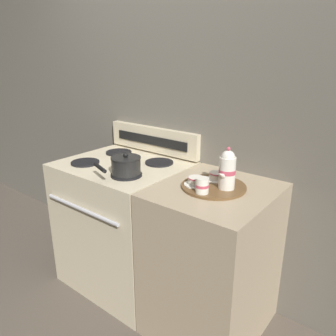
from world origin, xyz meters
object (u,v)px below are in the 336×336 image
(stove, at_px, (125,223))
(teacup_right, at_px, (217,176))
(teacup_left, at_px, (196,181))
(creamer_jug, at_px, (202,185))
(serving_tray, at_px, (214,186))
(saucepan, at_px, (125,166))
(teapot, at_px, (227,170))

(stove, height_order, teacup_right, teacup_right)
(teacup_left, relative_size, creamer_jug, 1.60)
(stove, relative_size, serving_tray, 2.61)
(saucepan, xyz_separation_m, teacup_left, (0.42, 0.11, -0.03))
(serving_tray, bearing_deg, creamer_jug, -87.17)
(stove, relative_size, creamer_jug, 11.36)
(stove, bearing_deg, teapot, 0.98)
(stove, bearing_deg, serving_tray, 0.84)
(teapot, bearing_deg, teacup_left, -158.41)
(serving_tray, xyz_separation_m, teapot, (0.07, 0.00, 0.11))
(teacup_left, distance_m, teacup_right, 0.14)
(teapot, bearing_deg, teacup_right, 143.39)
(serving_tray, relative_size, creamer_jug, 4.35)
(teapot, relative_size, teacup_right, 1.75)
(teapot, distance_m, teacup_right, 0.15)
(saucepan, distance_m, teacup_right, 0.53)
(saucepan, bearing_deg, teacup_left, 14.36)
(saucepan, xyz_separation_m, teacup_right, (0.47, 0.24, -0.03))
(teacup_left, height_order, creamer_jug, creamer_jug)
(saucepan, bearing_deg, teapot, 16.32)
(saucepan, relative_size, teacup_left, 2.13)
(teacup_left, xyz_separation_m, creamer_jug, (0.08, -0.07, 0.02))
(teapot, distance_m, creamer_jug, 0.16)
(teacup_right, bearing_deg, stove, -172.49)
(saucepan, relative_size, teapot, 1.22)
(saucepan, distance_m, creamer_jug, 0.51)
(teacup_right, bearing_deg, teapot, -36.61)
(teapot, xyz_separation_m, creamer_jug, (-0.07, -0.13, -0.06))
(stove, xyz_separation_m, teacup_left, (0.61, -0.05, 0.48))
(teapot, bearing_deg, serving_tray, -177.75)
(teacup_right, height_order, creamer_jug, creamer_jug)
(teapot, height_order, creamer_jug, teapot)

